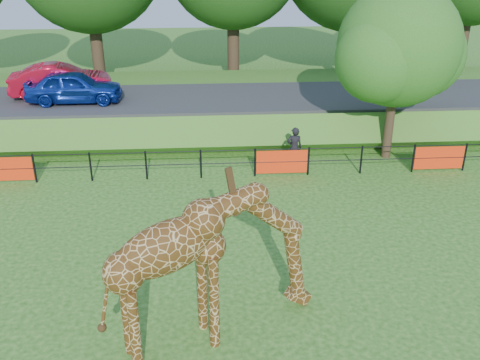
{
  "coord_description": "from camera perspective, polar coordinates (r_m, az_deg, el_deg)",
  "views": [
    {
      "loc": [
        0.2,
        -10.19,
        8.1
      ],
      "look_at": [
        1.12,
        3.27,
        2.0
      ],
      "focal_mm": 40.0,
      "sensor_mm": 36.0,
      "label": 1
    }
  ],
  "objects": [
    {
      "name": "ground",
      "position": [
        13.02,
        -4.06,
        -14.22
      ],
      "size": [
        90.0,
        90.0,
        0.0
      ],
      "primitive_type": "plane",
      "color": "#205214",
      "rests_on": "ground"
    },
    {
      "name": "tree_east",
      "position": [
        21.5,
        16.73,
        13.1
      ],
      "size": [
        5.4,
        4.71,
        6.76
      ],
      "color": "#332517",
      "rests_on": "ground"
    },
    {
      "name": "visitor",
      "position": [
        20.57,
        5.81,
        3.45
      ],
      "size": [
        0.6,
        0.4,
        1.63
      ],
      "primitive_type": "imported",
      "rotation": [
        0.0,
        0.0,
        3.12
      ],
      "color": "black",
      "rests_on": "ground"
    },
    {
      "name": "car_blue",
      "position": [
        25.09,
        -17.28,
        9.47
      ],
      "size": [
        4.16,
        1.67,
        1.42
      ],
      "primitive_type": "imported",
      "rotation": [
        0.0,
        0.0,
        1.57
      ],
      "color": "#1536AC",
      "rests_on": "road"
    },
    {
      "name": "road",
      "position": [
        25.12,
        -4.27,
        8.69
      ],
      "size": [
        40.0,
        5.0,
        0.12
      ],
      "primitive_type": "cube",
      "color": "#29292B",
      "rests_on": "embankment"
    },
    {
      "name": "perimeter_fence",
      "position": [
        19.7,
        -4.19,
        1.72
      ],
      "size": [
        28.07,
        0.1,
        1.1
      ],
      "primitive_type": null,
      "color": "black",
      "rests_on": "ground"
    },
    {
      "name": "car_red",
      "position": [
        26.34,
        -18.58,
        10.05
      ],
      "size": [
        4.7,
        2.27,
        1.49
      ],
      "primitive_type": "imported",
      "rotation": [
        0.0,
        0.0,
        1.73
      ],
      "color": "red",
      "rests_on": "road"
    },
    {
      "name": "giraffe",
      "position": [
        11.47,
        -2.81,
        -9.24
      ],
      "size": [
        4.92,
        2.74,
        3.53
      ],
      "primitive_type": null,
      "rotation": [
        0.0,
        0.0,
        0.39
      ],
      "color": "#4E2E10",
      "rests_on": "ground"
    },
    {
      "name": "embankment",
      "position": [
        26.75,
        -4.22,
        8.09
      ],
      "size": [
        40.0,
        9.0,
        1.3
      ],
      "primitive_type": "cube",
      "color": "#205214",
      "rests_on": "ground"
    }
  ]
}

